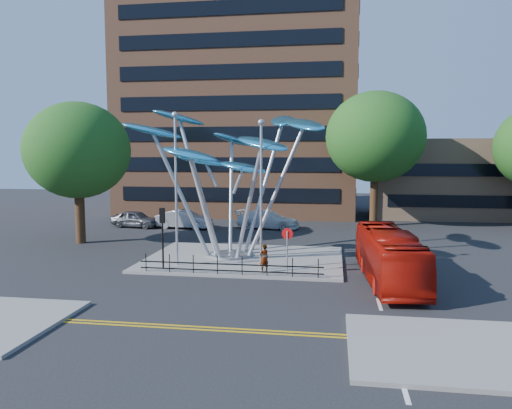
% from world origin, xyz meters
% --- Properties ---
extents(ground, '(120.00, 120.00, 0.00)m').
position_xyz_m(ground, '(0.00, 0.00, 0.00)').
color(ground, black).
rests_on(ground, ground).
extents(traffic_island, '(12.00, 9.00, 0.15)m').
position_xyz_m(traffic_island, '(-1.00, 6.00, 0.07)').
color(traffic_island, slate).
rests_on(traffic_island, ground).
extents(double_yellow_near, '(40.00, 0.12, 0.01)m').
position_xyz_m(double_yellow_near, '(0.00, -6.00, 0.01)').
color(double_yellow_near, gold).
rests_on(double_yellow_near, ground).
extents(double_yellow_far, '(40.00, 0.12, 0.01)m').
position_xyz_m(double_yellow_far, '(0.00, -6.30, 0.01)').
color(double_yellow_far, gold).
rests_on(double_yellow_far, ground).
extents(brick_tower, '(25.00, 15.00, 30.00)m').
position_xyz_m(brick_tower, '(-6.00, 32.00, 15.00)').
color(brick_tower, brown).
rests_on(brick_tower, ground).
extents(low_building_near, '(15.00, 8.00, 8.00)m').
position_xyz_m(low_building_near, '(16.00, 30.00, 4.00)').
color(low_building_near, tan).
rests_on(low_building_near, ground).
extents(tree_right, '(8.80, 8.80, 12.11)m').
position_xyz_m(tree_right, '(8.00, 22.00, 8.04)').
color(tree_right, black).
rests_on(tree_right, ground).
extents(tree_left, '(7.60, 7.60, 10.32)m').
position_xyz_m(tree_left, '(-14.00, 10.00, 6.79)').
color(tree_left, black).
rests_on(tree_left, ground).
extents(leaf_sculpture, '(12.72, 9.54, 9.51)m').
position_xyz_m(leaf_sculpture, '(-2.07, 6.68, 6.87)').
color(leaf_sculpture, '#9EA0A5').
rests_on(leaf_sculpture, traffic_island).
extents(street_lamp_left, '(0.36, 0.36, 8.80)m').
position_xyz_m(street_lamp_left, '(-4.50, 3.50, 5.36)').
color(street_lamp_left, '#9EA0A5').
rests_on(street_lamp_left, traffic_island).
extents(street_lamp_right, '(0.36, 0.36, 8.30)m').
position_xyz_m(street_lamp_right, '(0.50, 3.00, 5.09)').
color(street_lamp_right, '#9EA0A5').
rests_on(street_lamp_right, traffic_island).
extents(traffic_light_island, '(0.28, 0.18, 3.42)m').
position_xyz_m(traffic_light_island, '(-5.00, 2.50, 2.61)').
color(traffic_light_island, black).
rests_on(traffic_light_island, traffic_island).
extents(no_entry_sign_island, '(0.60, 0.10, 2.45)m').
position_xyz_m(no_entry_sign_island, '(2.00, 2.52, 1.82)').
color(no_entry_sign_island, '#9EA0A5').
rests_on(no_entry_sign_island, traffic_island).
extents(pedestrian_railing_front, '(10.00, 0.06, 1.00)m').
position_xyz_m(pedestrian_railing_front, '(-1.00, 1.70, 0.55)').
color(pedestrian_railing_front, black).
rests_on(pedestrian_railing_front, traffic_island).
extents(red_bus, '(2.95, 9.80, 2.69)m').
position_xyz_m(red_bus, '(7.28, 2.04, 1.34)').
color(red_bus, '#940F06').
rests_on(red_bus, ground).
extents(pedestrian, '(0.67, 0.64, 1.54)m').
position_xyz_m(pedestrian, '(0.74, 2.50, 0.92)').
color(pedestrian, gray).
rests_on(pedestrian, traffic_island).
extents(parked_car_left, '(4.67, 2.46, 1.51)m').
position_xyz_m(parked_car_left, '(-13.04, 18.00, 0.76)').
color(parked_car_left, '#46494F').
rests_on(parked_car_left, ground).
extents(parked_car_mid, '(5.08, 2.28, 1.62)m').
position_xyz_m(parked_car_mid, '(-8.54, 18.00, 0.81)').
color(parked_car_mid, '#ADAEB5').
rests_on(parked_car_mid, ground).
extents(parked_car_right, '(5.79, 3.08, 1.60)m').
position_xyz_m(parked_car_right, '(-1.28, 19.13, 0.80)').
color(parked_car_right, silver).
rests_on(parked_car_right, ground).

